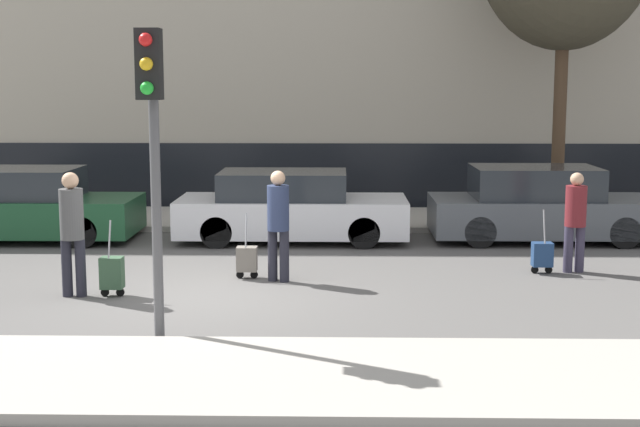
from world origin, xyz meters
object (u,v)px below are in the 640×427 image
(trolley_center, at_px, (247,259))
(traffic_light, at_px, (152,122))
(pedestrian_left, at_px, (72,226))
(trolley_left, at_px, (112,273))
(parked_car_1, at_px, (290,208))
(pedestrian_center, at_px, (278,219))
(trolley_right, at_px, (542,255))
(pedestrian_right, at_px, (575,216))
(parked_car_2, at_px, (540,206))
(parked_car_0, at_px, (23,207))

(trolley_center, distance_m, traffic_light, 4.28)
(pedestrian_left, relative_size, traffic_light, 0.49)
(trolley_left, bearing_deg, trolley_center, 34.17)
(parked_car_1, relative_size, pedestrian_center, 2.57)
(pedestrian_center, bearing_deg, trolley_left, -135.03)
(parked_car_1, relative_size, trolley_right, 4.24)
(pedestrian_right, height_order, trolley_right, pedestrian_right)
(pedestrian_center, distance_m, trolley_right, 4.34)
(pedestrian_left, bearing_deg, parked_car_1, -122.54)
(traffic_light, bearing_deg, trolley_center, 78.82)
(parked_car_2, relative_size, traffic_light, 1.18)
(trolley_center, bearing_deg, pedestrian_right, 6.35)
(pedestrian_left, bearing_deg, pedestrian_right, -167.46)
(pedestrian_center, height_order, trolley_center, pedestrian_center)
(pedestrian_center, height_order, traffic_light, traffic_light)
(trolley_center, bearing_deg, trolley_left, -145.83)
(trolley_center, distance_m, pedestrian_right, 5.35)
(trolley_right, xyz_separation_m, traffic_light, (-5.45, -4.01, 2.31))
(parked_car_2, xyz_separation_m, pedestrian_left, (-7.76, -4.81, 0.36))
(trolley_left, bearing_deg, pedestrian_left, -179.13)
(parked_car_0, xyz_separation_m, pedestrian_center, (5.27, -3.59, 0.33))
(parked_car_0, height_order, traffic_light, traffic_light)
(parked_car_0, height_order, trolley_center, parked_car_0)
(parked_car_1, bearing_deg, parked_car_0, -179.80)
(pedestrian_left, distance_m, trolley_center, 2.78)
(pedestrian_right, relative_size, traffic_light, 0.44)
(parked_car_0, relative_size, pedestrian_left, 2.41)
(parked_car_0, xyz_separation_m, parked_car_2, (10.14, 0.16, 0.01))
(pedestrian_left, bearing_deg, trolley_left, 179.93)
(trolley_left, xyz_separation_m, pedestrian_center, (2.34, 1.04, 0.64))
(traffic_light, bearing_deg, trolley_right, 36.39)
(pedestrian_right, bearing_deg, pedestrian_center, 177.72)
(trolley_left, bearing_deg, parked_car_0, 122.27)
(trolley_left, bearing_deg, pedestrian_right, 14.41)
(parked_car_0, relative_size, parked_car_2, 1.01)
(parked_car_2, distance_m, pedestrian_right, 2.99)
(trolley_right, bearing_deg, trolley_left, -165.37)
(parked_car_1, height_order, trolley_left, parked_car_1)
(trolley_left, distance_m, trolley_right, 6.79)
(parked_car_0, distance_m, trolley_right, 9.94)
(pedestrian_left, relative_size, trolley_left, 1.61)
(parked_car_0, bearing_deg, trolley_right, -17.09)
(parked_car_0, bearing_deg, trolley_left, -57.73)
(parked_car_2, relative_size, pedestrian_left, 2.40)
(pedestrian_center, xyz_separation_m, pedestrian_right, (4.77, 0.78, -0.06))
(parked_car_1, bearing_deg, traffic_light, -99.74)
(pedestrian_center, relative_size, traffic_light, 0.47)
(trolley_left, xyz_separation_m, trolley_center, (1.83, 1.24, -0.04))
(trolley_left, bearing_deg, trolley_right, 14.63)
(pedestrian_left, relative_size, trolley_center, 1.73)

